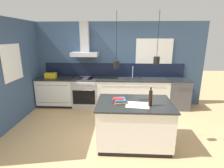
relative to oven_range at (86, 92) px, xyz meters
The scene contains 13 objects.
ground_plane 1.95m from the oven_range, 62.88° to the right, with size 16.00×16.00×0.00m, color tan.
wall_back 1.25m from the oven_range, 21.15° to the left, with size 5.60×2.43×2.60m.
wall_left 2.04m from the oven_range, 147.73° to the right, with size 0.08×3.80×2.60m.
counter_run_left 0.95m from the oven_range, behind, with size 1.13×0.64×0.91m.
counter_run_sink 1.47m from the oven_range, ahead, with size 2.17×0.64×1.27m.
oven_range is the anchor object (origin of this frame).
dishwasher 2.85m from the oven_range, ahead, with size 0.62×0.65×0.91m.
kitchen_island 2.40m from the oven_range, 55.02° to the right, with size 1.47×0.99×0.91m.
bottle_on_island 2.76m from the oven_range, 52.29° to the right, with size 0.07×0.07×0.36m.
book_stack 2.31m from the oven_range, 61.13° to the right, with size 0.31×0.34×0.07m.
red_supply_box 2.30m from the oven_range, 62.14° to the right, with size 0.19×0.13×0.08m.
paper_pile 2.58m from the oven_range, 55.99° to the right, with size 0.47×0.37×0.01m.
yellow_toolbox 1.21m from the oven_range, behind, with size 0.34×0.18×0.19m.
Camera 1 is at (0.24, -3.51, 2.16)m, focal length 28.00 mm.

